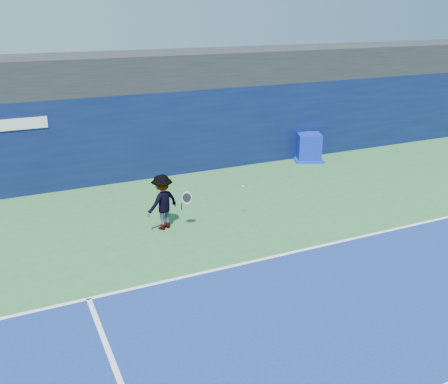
{
  "coord_description": "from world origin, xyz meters",
  "views": [
    {
      "loc": [
        -6.21,
        -6.32,
        5.69
      ],
      "look_at": [
        -0.87,
        5.2,
        1.0
      ],
      "focal_mm": 40.0,
      "sensor_mm": 36.0,
      "label": 1
    }
  ],
  "objects": [
    {
      "name": "back_wall_assembly",
      "position": [
        -0.0,
        10.5,
        1.5
      ],
      "size": [
        36.0,
        1.03,
        3.0
      ],
      "color": "#0B153C",
      "rests_on": "ground"
    },
    {
      "name": "equipment_cart",
      "position": [
        4.88,
        9.62,
        0.48
      ],
      "size": [
        1.46,
        1.46,
        1.06
      ],
      "color": "#0C1BB2",
      "rests_on": "ground"
    },
    {
      "name": "stadium_band",
      "position": [
        0.0,
        11.5,
        3.6
      ],
      "size": [
        36.0,
        3.0,
        1.2
      ],
      "primitive_type": "cube",
      "color": "black",
      "rests_on": "back_wall_assembly"
    },
    {
      "name": "tennis_player",
      "position": [
        -2.44,
        5.76,
        0.77
      ],
      "size": [
        1.3,
        0.91,
        1.54
      ],
      "color": "white",
      "rests_on": "ground"
    },
    {
      "name": "ground",
      "position": [
        0.0,
        0.0,
        0.0
      ],
      "size": [
        80.0,
        80.0,
        0.0
      ],
      "primitive_type": "plane",
      "color": "#2F6936",
      "rests_on": "ground"
    },
    {
      "name": "baseline",
      "position": [
        0.0,
        3.0,
        0.01
      ],
      "size": [
        24.0,
        0.1,
        0.01
      ],
      "primitive_type": "cube",
      "color": "white",
      "rests_on": "ground"
    },
    {
      "name": "tennis_ball",
      "position": [
        -0.15,
        5.47,
        0.97
      ],
      "size": [
        0.07,
        0.07,
        0.07
      ],
      "color": "#CAD417",
      "rests_on": "ground"
    }
  ]
}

